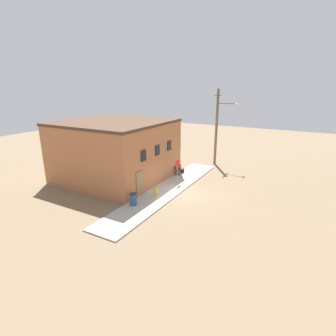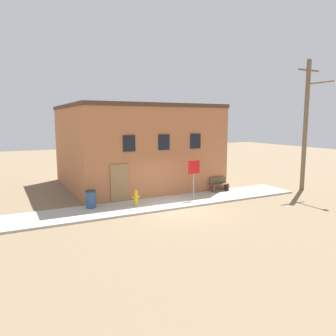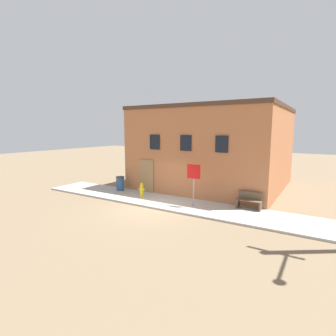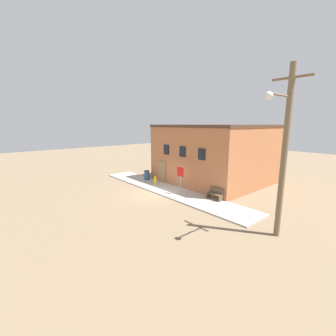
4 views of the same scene
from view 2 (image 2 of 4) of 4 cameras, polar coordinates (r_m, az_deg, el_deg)
ground_plane at (r=17.10m, az=1.54°, el=-7.25°), size 80.00×80.00×0.00m
sidewalk at (r=18.22m, az=-0.49°, el=-6.11°), size 16.85×2.64×0.10m
brick_building at (r=23.39m, az=-5.88°, el=3.88°), size 9.36×9.39×5.60m
fire_hydrant at (r=17.47m, az=-5.60°, el=-5.16°), size 0.44×0.21×0.85m
stop_sign at (r=18.67m, az=4.53°, el=-0.68°), size 0.75×0.06×2.23m
bench at (r=21.23m, az=8.90°, el=-2.89°), size 1.21×0.44×0.85m
trash_bin at (r=17.38m, az=-13.31°, el=-5.30°), size 0.55×0.55×0.92m
utility_pole at (r=23.15m, az=23.07°, el=7.37°), size 1.80×2.35×8.41m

